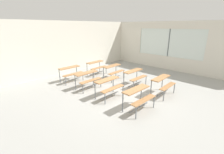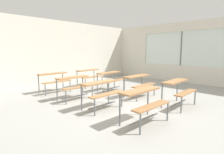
{
  "view_description": "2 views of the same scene",
  "coord_description": "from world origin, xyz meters",
  "views": [
    {
      "loc": [
        -4.65,
        -3.77,
        2.73
      ],
      "look_at": [
        0.16,
        0.84,
        0.51
      ],
      "focal_mm": 24.77,
      "sensor_mm": 36.0,
      "label": 1
    },
    {
      "loc": [
        -3.8,
        -3.3,
        1.6
      ],
      "look_at": [
        0.22,
        0.69,
        0.74
      ],
      "focal_mm": 28.0,
      "sensor_mm": 36.0,
      "label": 2
    }
  ],
  "objects": [
    {
      "name": "desk_bench_r3c0",
      "position": [
        -0.69,
        2.91,
        0.56
      ],
      "size": [
        1.1,
        0.6,
        0.74
      ],
      "rotation": [
        0.0,
        0.0,
        -0.0
      ],
      "color": "#A87547",
      "rests_on": "ground"
    },
    {
      "name": "desk_bench_r2c1",
      "position": [
        1.05,
        1.58,
        0.56
      ],
      "size": [
        1.13,
        0.64,
        0.74
      ],
      "rotation": [
        0.0,
        0.0,
        0.04
      ],
      "color": "#A87547",
      "rests_on": "ground"
    },
    {
      "name": "wall_back",
      "position": [
        0.0,
        4.5,
        1.5
      ],
      "size": [
        10.0,
        0.12,
        3.0
      ],
      "primitive_type": "cube",
      "color": "silver",
      "rests_on": "ground"
    },
    {
      "name": "desk_bench_r3c1",
      "position": [
        1.01,
        2.91,
        0.56
      ],
      "size": [
        1.13,
        0.64,
        0.74
      ],
      "rotation": [
        0.0,
        0.0,
        0.05
      ],
      "color": "#A87547",
      "rests_on": "ground"
    },
    {
      "name": "desk_bench_r1c1",
      "position": [
        1.06,
        0.21,
        0.56
      ],
      "size": [
        1.11,
        0.61,
        0.74
      ],
      "rotation": [
        0.0,
        0.0,
        -0.02
      ],
      "color": "#A87547",
      "rests_on": "ground"
    },
    {
      "name": "wall_right",
      "position": [
        5.0,
        -0.13,
        1.45
      ],
      "size": [
        0.12,
        9.0,
        3.0
      ],
      "color": "silver",
      "rests_on": "ground"
    },
    {
      "name": "desk_bench_r2c0",
      "position": [
        -0.68,
        1.53,
        0.56
      ],
      "size": [
        1.1,
        0.6,
        0.74
      ],
      "rotation": [
        0.0,
        0.0,
        -0.01
      ],
      "color": "#A87547",
      "rests_on": "ground"
    },
    {
      "name": "desk_bench_r1c0",
      "position": [
        -0.67,
        0.21,
        0.56
      ],
      "size": [
        1.1,
        0.6,
        0.74
      ],
      "rotation": [
        0.0,
        0.0,
        -0.01
      ],
      "color": "#A87547",
      "rests_on": "ground"
    },
    {
      "name": "ground",
      "position": [
        0.0,
        0.0,
        -0.03
      ],
      "size": [
        10.0,
        9.0,
        0.05
      ],
      "primitive_type": "cube",
      "color": "#9E9E99"
    },
    {
      "name": "desk_bench_r0c0",
      "position": [
        -0.67,
        -1.19,
        0.56
      ],
      "size": [
        1.12,
        0.64,
        0.74
      ],
      "rotation": [
        0.0,
        0.0,
        -0.04
      ],
      "color": "#A87547",
      "rests_on": "ground"
    },
    {
      "name": "desk_bench_r0c1",
      "position": [
        1.01,
        -1.21,
        0.56
      ],
      "size": [
        1.11,
        0.61,
        0.74
      ],
      "rotation": [
        0.0,
        0.0,
        0.02
      ],
      "color": "#A87547",
      "rests_on": "ground"
    }
  ]
}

